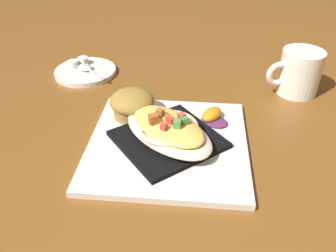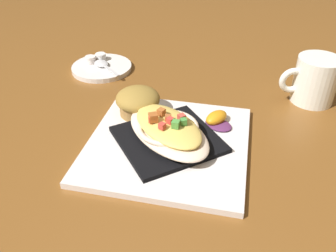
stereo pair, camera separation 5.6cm
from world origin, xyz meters
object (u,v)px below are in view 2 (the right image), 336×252
at_px(spoon, 102,64).
at_px(creamer_cup_0, 101,57).
at_px(creamer_saucer, 102,68).
at_px(square_plate, 168,144).
at_px(creamer_cup_1, 90,60).
at_px(orange_garnish, 217,120).
at_px(muffin, 138,101).
at_px(gratin_dish, 168,129).
at_px(coffee_mug, 314,82).

distance_m(spoon, creamer_cup_0, 0.03).
bearing_deg(creamer_saucer, spoon, 59.44).
bearing_deg(square_plate, creamer_cup_1, -126.42).
height_order(orange_garnish, creamer_cup_0, orange_garnish).
height_order(spoon, creamer_cup_1, creamer_cup_1).
xyz_separation_m(muffin, creamer_saucer, (-0.15, -0.17, -0.03)).
height_order(muffin, orange_garnish, muffin).
relative_size(creamer_saucer, spoon, 1.48).
xyz_separation_m(orange_garnish, creamer_cup_0, (-0.15, -0.32, -0.00)).
height_order(gratin_dish, creamer_saucer, gratin_dish).
xyz_separation_m(gratin_dish, coffee_mug, (-0.24, 0.20, 0.00)).
xyz_separation_m(coffee_mug, creamer_cup_1, (0.04, -0.48, -0.02)).
distance_m(creamer_saucer, spoon, 0.01).
distance_m(muffin, spoon, 0.22).
xyz_separation_m(square_plate, spoon, (-0.20, -0.24, 0.01)).
relative_size(muffin, creamer_saucer, 0.58).
bearing_deg(muffin, creamer_cup_0, -133.06).
relative_size(creamer_saucer, creamer_cup_0, 5.62).
height_order(gratin_dish, coffee_mug, coffee_mug).
bearing_deg(square_plate, orange_garnish, 143.37).
height_order(gratin_dish, muffin, gratin_dish).
bearing_deg(coffee_mug, square_plate, -39.68).
height_order(gratin_dish, spoon, gratin_dish).
distance_m(gratin_dish, orange_garnish, 0.10).
relative_size(gratin_dish, creamer_saucer, 1.44).
height_order(muffin, creamer_cup_1, muffin).
xyz_separation_m(gratin_dish, creamer_saucer, (-0.20, -0.25, -0.03)).
bearing_deg(orange_garnish, creamer_cup_0, -114.78).
bearing_deg(creamer_cup_0, creamer_cup_1, -30.56).
bearing_deg(muffin, square_plate, 55.15).
bearing_deg(creamer_saucer, coffee_mug, 95.12).
bearing_deg(creamer_saucer, creamer_cup_1, -94.78).
bearing_deg(creamer_cup_1, coffee_mug, 94.50).
relative_size(gratin_dish, spoon, 2.14).
relative_size(square_plate, muffin, 3.25).
distance_m(spoon, creamer_cup_1, 0.03).
xyz_separation_m(gratin_dish, creamer_cup_1, (-0.21, -0.28, -0.02)).
height_order(coffee_mug, creamer_cup_0, coffee_mug).
relative_size(muffin, coffee_mug, 0.73).
distance_m(creamer_saucer, creamer_cup_0, 0.03).
bearing_deg(orange_garnish, square_plate, -36.63).
bearing_deg(gratin_dish, creamer_saucer, -129.29).
xyz_separation_m(square_plate, gratin_dish, (0.00, -0.00, 0.03)).
bearing_deg(coffee_mug, creamer_cup_0, -88.16).
relative_size(square_plate, orange_garnish, 4.25).
relative_size(spoon, creamer_cup_0, 3.79).
relative_size(coffee_mug, spoon, 1.17).
bearing_deg(gratin_dish, creamer_cup_0, -130.75).
relative_size(square_plate, gratin_dish, 1.30).
bearing_deg(creamer_cup_0, square_plate, 49.26).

